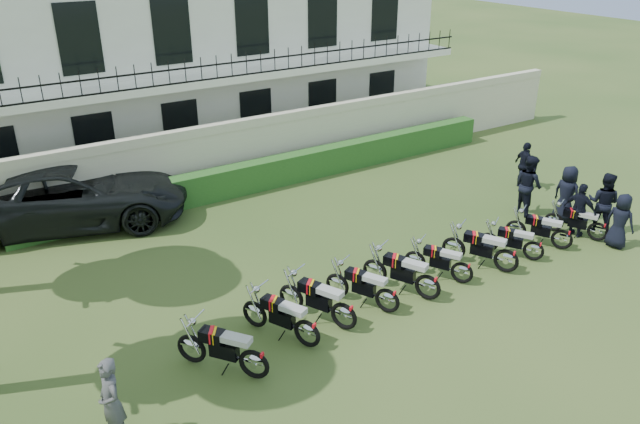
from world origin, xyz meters
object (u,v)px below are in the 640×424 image
(motorcycle_5, at_px, (463,268))
(motorcycle_1, at_px, (307,327))
(motorcycle_4, at_px, (428,281))
(officer_2, at_px, (580,210))
(motorcycle_0, at_px, (254,357))
(motorcycle_6, at_px, (507,255))
(suv, at_px, (71,195))
(officer_3, at_px, (567,194))
(motorcycle_7, at_px, (534,246))
(motorcycle_3, at_px, (388,295))
(motorcycle_9, at_px, (598,227))
(officer_1, at_px, (603,203))
(officer_0, at_px, (620,221))
(officer_5, at_px, (525,165))
(motorcycle_8, at_px, (563,235))
(officer_4, at_px, (529,185))
(inspector, at_px, (111,402))
(motorcycle_2, at_px, (344,310))

(motorcycle_5, bearing_deg, motorcycle_1, 152.33)
(motorcycle_4, height_order, officer_2, officer_2)
(motorcycle_0, bearing_deg, motorcycle_6, -34.94)
(motorcycle_5, height_order, suv, suv)
(motorcycle_6, height_order, officer_3, officer_3)
(motorcycle_4, relative_size, motorcycle_7, 1.25)
(motorcycle_3, distance_m, officer_3, 7.83)
(motorcycle_9, height_order, officer_1, officer_1)
(motorcycle_4, bearing_deg, motorcycle_5, -20.30)
(officer_0, height_order, officer_1, officer_1)
(motorcycle_4, distance_m, motorcycle_7, 3.73)
(officer_0, bearing_deg, motorcycle_1, 77.30)
(officer_3, relative_size, officer_5, 1.08)
(motorcycle_1, xyz_separation_m, officer_0, (9.81, -0.74, 0.28))
(motorcycle_6, distance_m, motorcycle_7, 1.12)
(motorcycle_8, relative_size, suv, 0.25)
(motorcycle_4, distance_m, motorcycle_9, 6.21)
(motorcycle_0, height_order, motorcycle_3, motorcycle_0)
(motorcycle_4, xyz_separation_m, officer_0, (6.38, -0.76, 0.27))
(officer_4, bearing_deg, officer_1, -143.96)
(officer_3, bearing_deg, motorcycle_7, 109.50)
(motorcycle_3, xyz_separation_m, motorcycle_4, (1.17, -0.09, 0.03))
(motorcycle_5, distance_m, suv, 11.64)
(motorcycle_5, height_order, inspector, inspector)
(motorcycle_0, xyz_separation_m, officer_0, (11.24, -0.42, 0.27))
(motorcycle_3, distance_m, officer_4, 7.49)
(officer_3, xyz_separation_m, officer_4, (-0.57, 0.99, 0.08))
(motorcycle_1, distance_m, officer_4, 9.70)
(motorcycle_6, xyz_separation_m, officer_4, (3.40, 2.27, 0.44))
(motorcycle_7, bearing_deg, motorcycle_6, 150.70)
(motorcycle_2, height_order, motorcycle_6, motorcycle_2)
(suv, distance_m, officer_3, 15.00)
(officer_0, height_order, officer_5, officer_5)
(motorcycle_4, bearing_deg, motorcycle_1, 154.81)
(motorcycle_2, height_order, officer_2, officer_2)
(motorcycle_5, bearing_deg, officer_5, -0.06)
(officer_1, bearing_deg, motorcycle_1, 71.26)
(motorcycle_1, relative_size, motorcycle_2, 0.97)
(motorcycle_8, bearing_deg, suv, 111.65)
(motorcycle_3, bearing_deg, officer_0, -32.98)
(suv, bearing_deg, motorcycle_7, -115.63)
(motorcycle_8, height_order, motorcycle_9, motorcycle_8)
(officer_3, bearing_deg, motorcycle_2, 92.92)
(motorcycle_2, height_order, officer_0, officer_0)
(motorcycle_2, relative_size, motorcycle_9, 1.17)
(motorcycle_0, height_order, officer_1, officer_1)
(motorcycle_3, distance_m, inspector, 6.54)
(motorcycle_5, height_order, officer_0, officer_0)
(motorcycle_0, distance_m, motorcycle_6, 7.47)
(motorcycle_4, relative_size, suv, 0.28)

